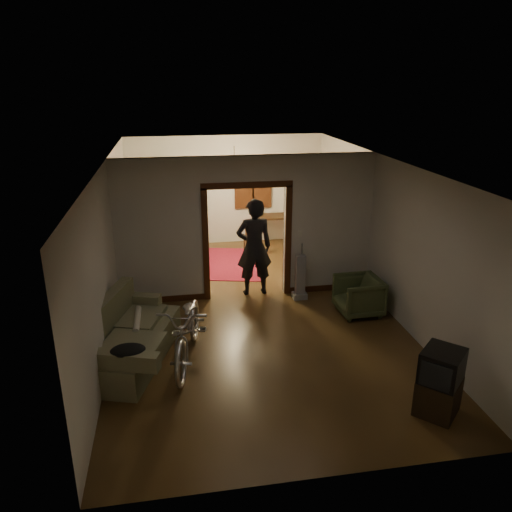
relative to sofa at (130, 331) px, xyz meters
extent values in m
cube|color=#3B2712|center=(2.15, 1.38, -0.49)|extent=(5.00, 8.50, 0.01)
cube|color=white|center=(2.15, 1.38, 2.31)|extent=(5.00, 8.50, 0.01)
cube|color=beige|center=(2.15, 5.63, 0.91)|extent=(5.00, 0.02, 2.80)
cube|color=beige|center=(-0.35, 1.38, 0.91)|extent=(0.02, 8.50, 2.80)
cube|color=beige|center=(4.65, 1.38, 0.91)|extent=(0.02, 8.50, 2.80)
cube|color=beige|center=(2.15, 2.13, 0.91)|extent=(5.00, 0.14, 2.80)
cube|color=#3B1D0D|center=(2.15, 2.13, 0.61)|extent=(1.74, 0.20, 2.32)
cube|color=black|center=(2.85, 5.59, 1.06)|extent=(0.98, 0.06, 1.28)
sphere|color=#FFE0A5|center=(2.15, 3.88, 1.86)|extent=(0.24, 0.24, 0.24)
cube|color=silver|center=(3.20, 2.06, 0.76)|extent=(0.08, 0.01, 0.12)
cube|color=#5F6241|center=(0.00, 0.00, 0.00)|extent=(1.57, 2.33, 0.99)
cylinder|color=beige|center=(0.10, 0.30, 0.04)|extent=(0.10, 0.82, 0.10)
ellipsoid|color=black|center=(0.05, -0.91, 0.19)|extent=(0.47, 0.35, 0.14)
imported|color=silver|center=(0.89, -0.17, 0.04)|extent=(1.08, 2.12, 1.06)
imported|color=#3E4A2A|center=(4.04, 0.94, -0.14)|extent=(0.81, 0.79, 0.71)
cube|color=black|center=(4.02, -2.01, -0.25)|extent=(0.72, 0.72, 0.48)
cube|color=black|center=(4.02, -2.01, 0.19)|extent=(0.71, 0.71, 0.45)
cube|color=gray|center=(3.15, 1.78, -0.04)|extent=(0.33, 0.29, 0.91)
imported|color=black|center=(2.30, 2.19, 0.49)|extent=(0.74, 0.51, 1.96)
cube|color=maroon|center=(2.05, 3.96, -0.48)|extent=(2.10, 2.48, 0.02)
cube|color=#1C2F1E|center=(0.92, 5.12, 0.43)|extent=(0.96, 0.59, 1.84)
sphere|color=#1E5972|center=(0.92, 5.12, 1.45)|extent=(0.29, 0.29, 0.29)
cube|color=#301E10|center=(3.42, 5.29, -0.12)|extent=(1.14, 0.85, 0.75)
cube|color=#301E10|center=(2.65, 4.57, -0.06)|extent=(0.48, 0.48, 0.87)
camera|label=1|loc=(0.75, -7.02, 3.65)|focal=35.00mm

